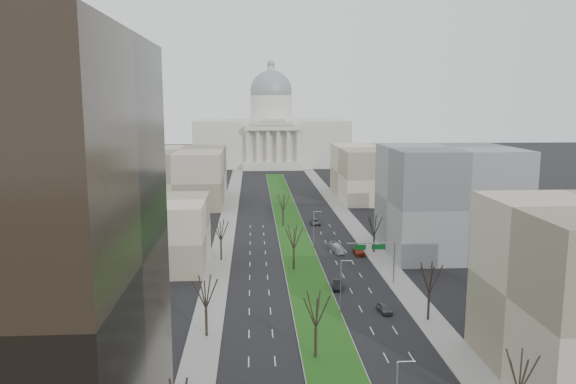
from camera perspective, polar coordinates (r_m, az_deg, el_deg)
name	(u,v)px	position (r m, az deg, el deg)	size (l,w,h in m)	color
ground	(290,226)	(154.71, 0.23, -3.52)	(600.00, 600.00, 0.00)	black
median	(291,227)	(153.70, 0.26, -3.57)	(8.00, 222.03, 0.20)	#999993
sidewalk_left	(222,251)	(130.30, -6.76, -6.00)	(5.00, 330.00, 0.15)	gray
sidewalk_right	(372,249)	(133.01, 8.55, -5.73)	(5.00, 330.00, 0.15)	gray
capitol	(271,135)	(300.81, -1.70, 5.85)	(80.00, 46.00, 55.00)	beige
building_beige_left	(144,233)	(120.86, -14.45, -4.06)	(26.00, 22.00, 14.00)	tan
building_grey_right	(448,200)	(132.14, 15.96, -0.79)	(28.00, 26.00, 24.00)	slate
building_far_left	(180,176)	(193.78, -10.96, 1.62)	(30.00, 40.00, 18.00)	gray
building_far_right	(380,172)	(202.26, 9.31, 1.98)	(30.00, 40.00, 18.00)	tan
tree_left_mid	(206,291)	(83.41, -8.37, -9.91)	(5.40, 5.40, 9.72)	black
tree_left_far	(221,229)	(121.85, -6.85, -3.80)	(5.28, 5.28, 9.50)	black
tree_right_near	(520,371)	(65.35, 22.54, -16.44)	(5.16, 5.16, 9.29)	black
tree_right_mid	(430,277)	(91.08, 14.21, -8.34)	(5.52, 5.52, 9.94)	black
tree_right_far	(374,225)	(128.58, 8.77, -3.29)	(5.04, 5.04, 9.07)	black
tree_median_a	(316,309)	(76.06, 2.86, -11.75)	(5.40, 5.40, 9.72)	black
tree_median_b	(294,237)	(114.13, 0.59, -4.55)	(5.40, 5.40, 9.72)	black
tree_median_c	(283,202)	(153.19, -0.51, -0.98)	(5.40, 5.40, 9.72)	black
streetlamp_median_b	(341,287)	(91.53, 5.41, -9.54)	(1.90, 0.20, 9.16)	gray
streetlamp_median_c	(314,230)	(129.69, 2.65, -3.86)	(1.90, 0.20, 9.16)	gray
mast_arm_signs	(380,253)	(107.07, 9.33, -6.10)	(9.12, 0.24, 8.09)	gray
car_grey_near	(384,308)	(94.98, 9.76, -11.56)	(1.67, 4.15, 1.41)	#4A4B52
car_black	(337,284)	(105.10, 5.05, -9.34)	(1.65, 4.73, 1.56)	black
car_red	(359,251)	(127.97, 7.21, -5.97)	(2.20, 5.40, 1.57)	maroon
car_grey_far	(315,222)	(157.24, 2.78, -3.05)	(2.46, 5.33, 1.48)	#484A50
box_van	(337,248)	(129.45, 4.96, -5.68)	(1.58, 6.76, 1.88)	beige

